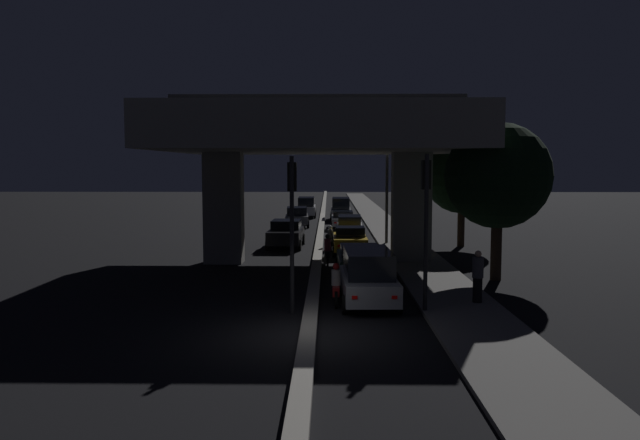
{
  "coord_description": "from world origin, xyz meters",
  "views": [
    {
      "loc": [
        0.57,
        -17.55,
        4.85
      ],
      "look_at": [
        0.07,
        18.27,
        1.76
      ],
      "focal_mm": 35.0,
      "sensor_mm": 36.0,
      "label": 1
    }
  ],
  "objects_px": {
    "street_lamp": "(383,174)",
    "car_grey_second_oncoming": "(297,216)",
    "car_black_lead_oncoming": "(286,233)",
    "pedestrian_on_sidewalk": "(478,277)",
    "traffic_light_right_of_median": "(426,206)",
    "car_silver_lead": "(368,276)",
    "traffic_light_left_of_median": "(292,207)",
    "motorcycle_black_filtering_mid": "(327,252)",
    "car_white_third_oncoming": "(306,207)",
    "car_silver_sixth": "(341,208)",
    "motorcycle_red_filtering_near": "(336,287)",
    "car_taxi_yellow_third": "(350,240)",
    "motorcycle_white_filtering_far": "(330,240)",
    "car_silver_fifth": "(343,219)",
    "car_dark_green_second": "(359,260)",
    "car_white_fourth": "(350,227)"
  },
  "relations": [
    {
      "from": "traffic_light_left_of_median",
      "to": "car_silver_fifth",
      "type": "bearing_deg",
      "value": 85.32
    },
    {
      "from": "car_grey_second_oncoming",
      "to": "car_white_third_oncoming",
      "type": "bearing_deg",
      "value": 174.54
    },
    {
      "from": "traffic_light_left_of_median",
      "to": "car_dark_green_second",
      "type": "relative_size",
      "value": 1.25
    },
    {
      "from": "car_silver_sixth",
      "to": "street_lamp",
      "type": "bearing_deg",
      "value": -172.07
    },
    {
      "from": "street_lamp",
      "to": "car_grey_second_oncoming",
      "type": "xyz_separation_m",
      "value": [
        -5.86,
        11.67,
        -3.56
      ]
    },
    {
      "from": "traffic_light_right_of_median",
      "to": "car_silver_fifth",
      "type": "relative_size",
      "value": 1.13
    },
    {
      "from": "car_white_third_oncoming",
      "to": "car_silver_fifth",
      "type": "bearing_deg",
      "value": 16.26
    },
    {
      "from": "motorcycle_white_filtering_far",
      "to": "car_silver_sixth",
      "type": "bearing_deg",
      "value": -5.69
    },
    {
      "from": "car_taxi_yellow_third",
      "to": "motorcycle_black_filtering_mid",
      "type": "bearing_deg",
      "value": 161.69
    },
    {
      "from": "car_dark_green_second",
      "to": "motorcycle_red_filtering_near",
      "type": "xyz_separation_m",
      "value": [
        -1.09,
        -5.56,
        -0.11
      ]
    },
    {
      "from": "car_silver_fifth",
      "to": "car_dark_green_second",
      "type": "bearing_deg",
      "value": -178.76
    },
    {
      "from": "car_black_lead_oncoming",
      "to": "car_white_third_oncoming",
      "type": "relative_size",
      "value": 0.96
    },
    {
      "from": "traffic_light_right_of_median",
      "to": "car_black_lead_oncoming",
      "type": "height_order",
      "value": "traffic_light_right_of_median"
    },
    {
      "from": "car_silver_sixth",
      "to": "car_grey_second_oncoming",
      "type": "distance_m",
      "value": 7.18
    },
    {
      "from": "traffic_light_left_of_median",
      "to": "car_black_lead_oncoming",
      "type": "height_order",
      "value": "traffic_light_left_of_median"
    },
    {
      "from": "car_black_lead_oncoming",
      "to": "pedestrian_on_sidewalk",
      "type": "bearing_deg",
      "value": 28.08
    },
    {
      "from": "car_white_third_oncoming",
      "to": "pedestrian_on_sidewalk",
      "type": "distance_m",
      "value": 38.59
    },
    {
      "from": "car_silver_lead",
      "to": "motorcycle_red_filtering_near",
      "type": "bearing_deg",
      "value": 91.47
    },
    {
      "from": "traffic_light_left_of_median",
      "to": "pedestrian_on_sidewalk",
      "type": "relative_size",
      "value": 2.86
    },
    {
      "from": "traffic_light_left_of_median",
      "to": "motorcycle_black_filtering_mid",
      "type": "relative_size",
      "value": 2.72
    },
    {
      "from": "car_grey_second_oncoming",
      "to": "car_taxi_yellow_third",
      "type": "bearing_deg",
      "value": 10.54
    },
    {
      "from": "motorcycle_black_filtering_mid",
      "to": "street_lamp",
      "type": "bearing_deg",
      "value": -24.2
    },
    {
      "from": "traffic_light_left_of_median",
      "to": "car_silver_lead",
      "type": "xyz_separation_m",
      "value": [
        2.59,
        1.36,
        -2.53
      ]
    },
    {
      "from": "car_silver_lead",
      "to": "car_white_third_oncoming",
      "type": "distance_m",
      "value": 37.77
    },
    {
      "from": "motorcycle_red_filtering_near",
      "to": "pedestrian_on_sidewalk",
      "type": "bearing_deg",
      "value": -92.18
    },
    {
      "from": "car_taxi_yellow_third",
      "to": "motorcycle_red_filtering_near",
      "type": "relative_size",
      "value": 2.0
    },
    {
      "from": "pedestrian_on_sidewalk",
      "to": "traffic_light_right_of_median",
      "type": "bearing_deg",
      "value": -151.7
    },
    {
      "from": "traffic_light_right_of_median",
      "to": "car_silver_lead",
      "type": "distance_m",
      "value": 3.41
    },
    {
      "from": "car_grey_second_oncoming",
      "to": "traffic_light_right_of_median",
      "type": "bearing_deg",
      "value": 8.11
    },
    {
      "from": "car_silver_fifth",
      "to": "car_grey_second_oncoming",
      "type": "relative_size",
      "value": 1.1
    },
    {
      "from": "pedestrian_on_sidewalk",
      "to": "car_grey_second_oncoming",
      "type": "bearing_deg",
      "value": 105.16
    },
    {
      "from": "pedestrian_on_sidewalk",
      "to": "street_lamp",
      "type": "bearing_deg",
      "value": 96.32
    },
    {
      "from": "traffic_light_right_of_median",
      "to": "motorcycle_black_filtering_mid",
      "type": "distance_m",
      "value": 11.09
    },
    {
      "from": "car_grey_second_oncoming",
      "to": "motorcycle_red_filtering_near",
      "type": "bearing_deg",
      "value": 2.84
    },
    {
      "from": "traffic_light_right_of_median",
      "to": "motorcycle_white_filtering_far",
      "type": "bearing_deg",
      "value": 101.38
    },
    {
      "from": "car_silver_fifth",
      "to": "car_white_third_oncoming",
      "type": "distance_m",
      "value": 11.16
    },
    {
      "from": "car_black_lead_oncoming",
      "to": "pedestrian_on_sidewalk",
      "type": "distance_m",
      "value": 17.48
    },
    {
      "from": "traffic_light_right_of_median",
      "to": "pedestrian_on_sidewalk",
      "type": "xyz_separation_m",
      "value": [
        2.0,
        1.08,
        -2.53
      ]
    },
    {
      "from": "car_taxi_yellow_third",
      "to": "car_silver_sixth",
      "type": "xyz_separation_m",
      "value": [
        -0.08,
        21.88,
        0.29
      ]
    },
    {
      "from": "car_silver_sixth",
      "to": "motorcycle_black_filtering_mid",
      "type": "bearing_deg",
      "value": 178.29
    },
    {
      "from": "traffic_light_left_of_median",
      "to": "car_silver_lead",
      "type": "distance_m",
      "value": 3.86
    },
    {
      "from": "motorcycle_red_filtering_near",
      "to": "car_silver_fifth",
      "type": "bearing_deg",
      "value": -1.43
    },
    {
      "from": "traffic_light_right_of_median",
      "to": "pedestrian_on_sidewalk",
      "type": "relative_size",
      "value": 2.89
    },
    {
      "from": "motorcycle_red_filtering_near",
      "to": "traffic_light_left_of_median",
      "type": "bearing_deg",
      "value": 131.92
    },
    {
      "from": "car_silver_lead",
      "to": "motorcycle_red_filtering_near",
      "type": "distance_m",
      "value": 1.19
    },
    {
      "from": "motorcycle_red_filtering_near",
      "to": "traffic_light_right_of_median",
      "type": "bearing_deg",
      "value": -113.6
    },
    {
      "from": "street_lamp",
      "to": "car_white_fourth",
      "type": "xyz_separation_m",
      "value": [
        -1.91,
        2.97,
        -3.57
      ]
    },
    {
      "from": "car_silver_sixth",
      "to": "traffic_light_left_of_median",
      "type": "bearing_deg",
      "value": 177.2
    },
    {
      "from": "car_taxi_yellow_third",
      "to": "motorcycle_black_filtering_mid",
      "type": "xyz_separation_m",
      "value": [
        -1.24,
        -3.71,
        -0.13
      ]
    },
    {
      "from": "street_lamp",
      "to": "motorcycle_black_filtering_mid",
      "type": "height_order",
      "value": "street_lamp"
    }
  ]
}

